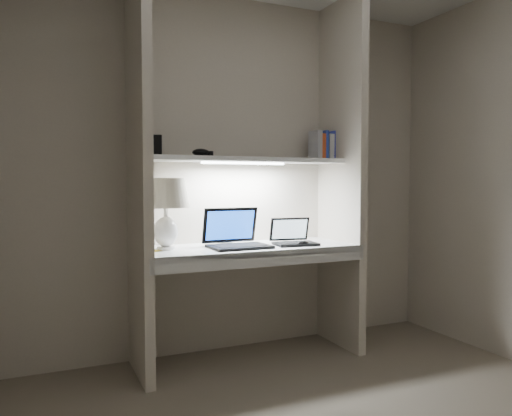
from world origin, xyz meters
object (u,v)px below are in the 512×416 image
laptop_main (236,238)px  table_lamp (165,201)px  laptop_netbook (293,238)px  book_row (324,146)px  speaker (225,234)px

laptop_main → table_lamp: bearing=171.0°
laptop_main → laptop_netbook: bearing=-6.8°
laptop_netbook → book_row: size_ratio=1.48×
laptop_netbook → laptop_main: bearing=-178.5°
table_lamp → book_row: bearing=2.7°
table_lamp → laptop_main: bearing=-7.6°
speaker → book_row: (0.76, -0.08, 0.62)m
laptop_netbook → book_row: 0.75m
table_lamp → laptop_netbook: table_lamp is taller
laptop_main → speaker: (-0.01, 0.20, 0.01)m
table_lamp → laptop_netbook: (0.86, -0.10, -0.26)m
laptop_netbook → speaker: size_ratio=2.24×
table_lamp → book_row: size_ratio=2.18×
laptop_main → book_row: (0.75, 0.12, 0.64)m
laptop_main → laptop_netbook: 0.41m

